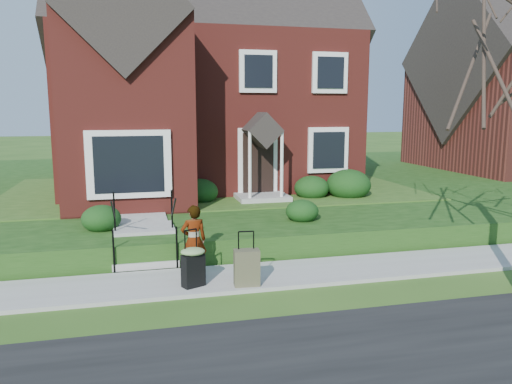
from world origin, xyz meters
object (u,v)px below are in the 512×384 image
object	(u,v)px
woman	(194,240)
suitcase_black	(193,265)
front_steps	(145,240)
suitcase_olive	(247,267)

from	to	relation	value
woman	suitcase_black	bearing A→B (deg)	74.03
front_steps	woman	distance (m)	1.84
front_steps	suitcase_olive	distance (m)	3.04
suitcase_olive	woman	bearing A→B (deg)	141.27
woman	suitcase_olive	size ratio (longest dim) A/B	1.37
suitcase_olive	suitcase_black	bearing A→B (deg)	174.44
suitcase_black	woman	bearing A→B (deg)	57.30
front_steps	woman	world-z (taller)	front_steps
suitcase_black	suitcase_olive	distance (m)	1.03
front_steps	suitcase_black	size ratio (longest dim) A/B	1.81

